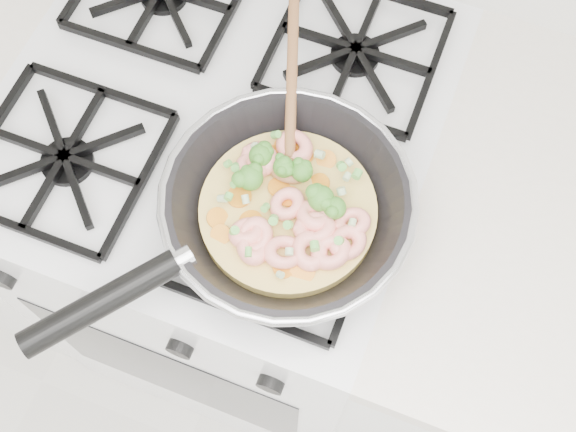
% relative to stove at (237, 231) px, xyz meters
% --- Properties ---
extents(stove, '(0.60, 0.60, 0.92)m').
position_rel_stove_xyz_m(stove, '(0.00, 0.00, 0.00)').
color(stove, white).
rests_on(stove, ground).
extents(skillet, '(0.37, 0.56, 0.09)m').
position_rel_stove_xyz_m(skillet, '(0.15, -0.13, 0.50)').
color(skillet, black).
rests_on(skillet, stove).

